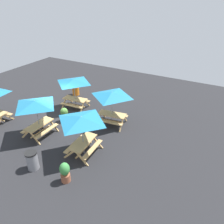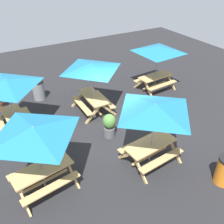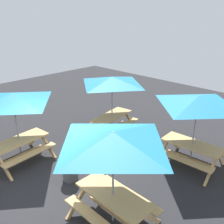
% 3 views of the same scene
% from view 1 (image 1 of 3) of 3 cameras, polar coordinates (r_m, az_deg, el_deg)
% --- Properties ---
extents(ground_plane, '(24.00, 24.00, 0.00)m').
position_cam_1_polar(ground_plane, '(15.35, -13.96, -2.14)').
color(ground_plane, '#232326').
rests_on(ground_plane, ground).
extents(picnic_table_0, '(2.27, 2.27, 2.34)m').
position_cam_1_polar(picnic_table_0, '(13.57, 0.00, 4.02)').
color(picnic_table_0, tan).
rests_on(picnic_table_0, ground).
extents(picnic_table_1, '(2.11, 2.11, 2.34)m').
position_cam_1_polar(picnic_table_1, '(11.06, -7.94, -2.57)').
color(picnic_table_1, tan).
rests_on(picnic_table_1, ground).
extents(picnic_table_2, '(2.02, 2.02, 2.34)m').
position_cam_1_polar(picnic_table_2, '(13.21, -19.34, 1.53)').
color(picnic_table_2, tan).
rests_on(picnic_table_2, ground).
extents(picnic_table_4, '(2.18, 2.18, 2.34)m').
position_cam_1_polar(picnic_table_4, '(15.91, -9.97, 7.46)').
color(picnic_table_4, tan).
rests_on(picnic_table_4, ground).
extents(trash_bin_gray, '(0.59, 0.59, 0.98)m').
position_cam_1_polar(trash_bin_gray, '(11.59, -20.12, -11.76)').
color(trash_bin_gray, gray).
rests_on(trash_bin_gray, ground).
extents(trash_bin_orange, '(0.59, 0.59, 0.98)m').
position_cam_1_polar(trash_bin_orange, '(18.68, -9.48, 5.87)').
color(trash_bin_orange, orange).
rests_on(trash_bin_orange, ground).
extents(potted_plant_0, '(0.47, 0.47, 1.05)m').
position_cam_1_polar(potted_plant_0, '(10.49, -12.19, -15.07)').
color(potted_plant_0, '#935138').
rests_on(potted_plant_0, ground).
extents(potted_plant_1, '(0.51, 0.51, 0.99)m').
position_cam_1_polar(potted_plant_1, '(14.91, -12.33, -0.56)').
color(potted_plant_1, '#59595B').
rests_on(potted_plant_1, ground).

